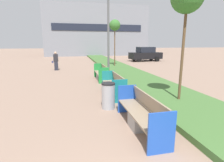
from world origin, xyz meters
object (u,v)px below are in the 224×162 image
at_px(bench_teal_frame, 114,87).
at_px(street_lamp_post, 108,16).
at_px(pedestrian_walking, 56,61).
at_px(parked_car_distant, 145,54).
at_px(litter_bin, 108,96).
at_px(bench_blue_frame, 141,115).
at_px(bench_green_frame, 101,74).
at_px(sapling_tree_far, 115,26).

relative_size(bench_teal_frame, street_lamp_post, 0.32).
distance_m(bench_teal_frame, pedestrian_walking, 8.99).
bearing_deg(parked_car_distant, street_lamp_post, -130.95).
height_order(litter_bin, street_lamp_post, street_lamp_post).
height_order(bench_teal_frame, street_lamp_post, street_lamp_post).
relative_size(bench_blue_frame, parked_car_distant, 0.56).
bearing_deg(bench_green_frame, bench_blue_frame, -89.98).
height_order(litter_bin, pedestrian_walking, pedestrian_walking).
bearing_deg(street_lamp_post, sapling_tree_far, 71.64).
bearing_deg(street_lamp_post, litter_bin, -101.66).
height_order(bench_teal_frame, litter_bin, same).
relative_size(street_lamp_post, pedestrian_walking, 4.49).
height_order(street_lamp_post, parked_car_distant, street_lamp_post).
distance_m(bench_teal_frame, sapling_tree_far, 9.89).
relative_size(bench_blue_frame, street_lamp_post, 0.33).
distance_m(sapling_tree_far, pedestrian_walking, 6.25).
distance_m(bench_green_frame, sapling_tree_far, 6.89).
xyz_separation_m(sapling_tree_far, parked_car_distant, (5.50, 5.37, -2.98)).
bearing_deg(bench_green_frame, litter_bin, -96.58).
height_order(street_lamp_post, sapling_tree_far, street_lamp_post).
xyz_separation_m(bench_teal_frame, litter_bin, (-0.59, -1.61, 0.10)).
bearing_deg(bench_blue_frame, bench_teal_frame, 90.02).
height_order(bench_green_frame, street_lamp_post, street_lamp_post).
bearing_deg(litter_bin, pedestrian_walking, 104.66).
relative_size(bench_green_frame, pedestrian_walking, 1.36).
bearing_deg(pedestrian_walking, street_lamp_post, -47.75).
xyz_separation_m(bench_green_frame, litter_bin, (-0.59, -5.09, 0.10)).
xyz_separation_m(bench_teal_frame, street_lamp_post, (0.61, 4.19, 3.63)).
distance_m(street_lamp_post, parked_car_distant, 12.76).
relative_size(sapling_tree_far, pedestrian_walking, 2.77).
bearing_deg(sapling_tree_far, street_lamp_post, -108.36).
relative_size(bench_teal_frame, pedestrian_walking, 1.43).
height_order(bench_blue_frame, litter_bin, same).
bearing_deg(bench_teal_frame, sapling_tree_far, 76.24).
xyz_separation_m(bench_green_frame, parked_car_distant, (7.69, 10.87, 0.54)).
bearing_deg(bench_blue_frame, bench_green_frame, 90.02).
bearing_deg(litter_bin, bench_blue_frame, -70.58).
bearing_deg(bench_blue_frame, litter_bin, 109.42).
bearing_deg(pedestrian_walking, bench_green_frame, -56.88).
relative_size(sapling_tree_far, parked_car_distant, 1.03).
bearing_deg(street_lamp_post, bench_blue_frame, -94.65).
xyz_separation_m(bench_teal_frame, bench_green_frame, (-0.00, 3.48, -0.00)).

